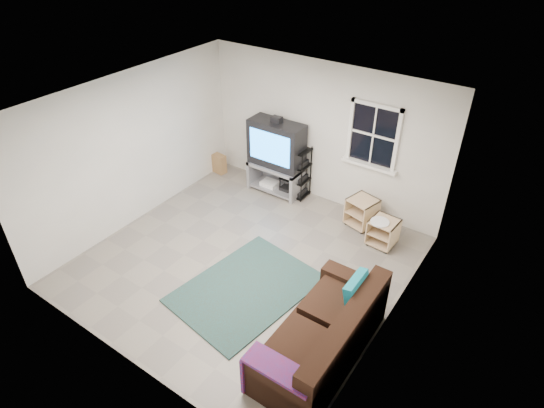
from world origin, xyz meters
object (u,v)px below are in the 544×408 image
Objects in this scene: side_table_right at (384,230)px; sofa at (324,337)px; tv_unit at (277,152)px; side_table_left at (363,211)px; av_rack at (295,174)px.

sofa reaches higher than side_table_right.
tv_unit is 3.15× the size of side_table_right.
side_table_left is at bearing -2.15° from tv_unit.
sofa reaches higher than side_table_left.
av_rack is 1.90× the size of side_table_left.
tv_unit is 2.87× the size of side_table_left.
tv_unit reaches higher than side_table_left.
tv_unit reaches higher than sofa.
tv_unit reaches higher than side_table_right.
tv_unit is at bearing -168.16° from av_rack.
sofa is (0.28, -2.50, 0.05)m from side_table_right.
av_rack is at bearing 167.24° from side_table_right.
tv_unit is at bearing 132.65° from sofa.
tv_unit is 3.94m from sofa.
side_table_left is 0.59m from side_table_right.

